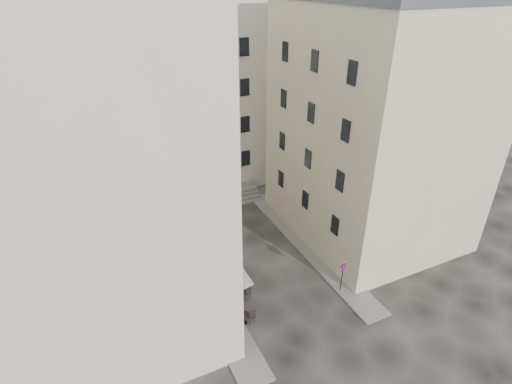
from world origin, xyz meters
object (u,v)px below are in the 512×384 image
bistro_table_b (241,294)px  pedestrian (229,254)px  no_parking_sign (343,271)px  bistro_table_a (244,317)px

bistro_table_b → pedestrian: 4.19m
no_parking_sign → pedestrian: no_parking_sign is taller
no_parking_sign → bistro_table_b: size_ratio=1.89×
bistro_table_b → pedestrian: (0.82, 4.10, 0.32)m
bistro_table_b → pedestrian: size_ratio=0.83×
bistro_table_a → bistro_table_b: bearing=72.5°
no_parking_sign → bistro_table_a: 7.37m
bistro_table_b → pedestrian: pedestrian is taller
no_parking_sign → bistro_table_b: (-6.62, 2.21, -1.31)m
bistro_table_a → bistro_table_b: size_ratio=1.02×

